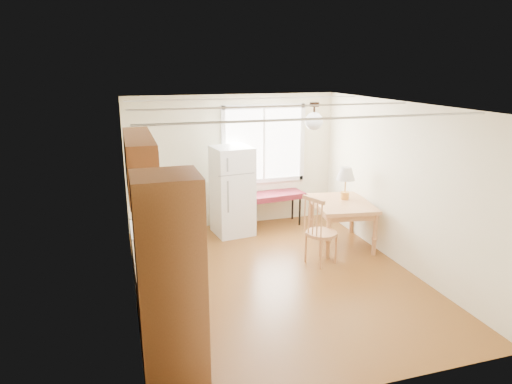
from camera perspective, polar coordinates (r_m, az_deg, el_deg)
name	(u,v)px	position (r m, az deg, el deg)	size (l,w,h in m)	color
room_shell	(277,196)	(6.37, 2.65, -0.49)	(4.60, 5.60, 2.62)	#573012
kitchen_run	(158,255)	(5.58, -12.12, -7.68)	(0.65, 3.40, 2.20)	brown
window_unit	(264,144)	(8.78, 0.98, 5.99)	(1.64, 0.05, 1.51)	white
pendant_light	(314,120)	(6.80, 7.25, 8.91)	(0.26, 0.26, 0.40)	black
refrigerator	(232,191)	(8.28, -2.98, 0.14)	(0.75, 0.75, 1.62)	white
bench	(269,197)	(8.77, 1.59, -0.62)	(1.41, 0.64, 0.63)	maroon
dining_table	(342,208)	(7.92, 10.68, -1.94)	(1.10, 1.35, 0.77)	#B07444
chair	(317,226)	(7.05, 7.63, -4.28)	(0.53, 0.53, 1.10)	#B07444
table_lamp	(346,176)	(7.96, 11.16, 1.96)	(0.32, 0.32, 0.56)	#C28E3E
coffee_maker	(162,261)	(4.91, -11.61, -8.48)	(0.25, 0.29, 0.37)	black
kettle	(156,240)	(5.60, -12.43, -5.83)	(0.13, 0.13, 0.25)	red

